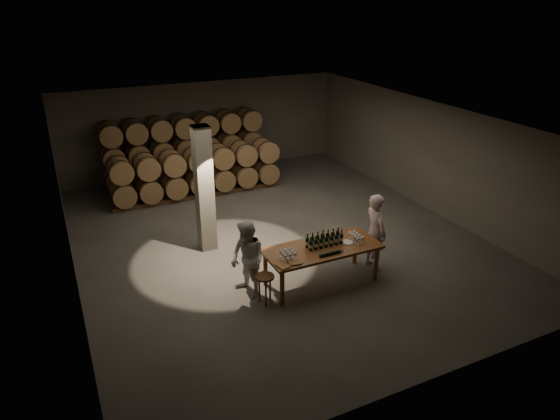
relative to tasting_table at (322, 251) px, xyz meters
name	(u,v)px	position (x,y,z in m)	size (l,w,h in m)	color
room	(204,190)	(-1.80, 2.70, 0.80)	(12.00, 12.00, 12.00)	#504E4B
tasting_table	(322,251)	(0.00, 0.00, 0.00)	(2.60, 1.10, 0.90)	brown
barrel_stack_back	(184,148)	(-0.96, 7.70, 0.40)	(5.48, 0.95, 2.31)	#55371D
barrel_stack_front	(197,171)	(-0.96, 6.30, 0.03)	(5.48, 0.95, 1.57)	#55371D
bottle_cluster	(324,240)	(0.09, 0.05, 0.23)	(0.87, 0.24, 0.35)	black
lying_bottles	(330,253)	(-0.02, -0.38, 0.14)	(0.59, 0.07, 0.07)	black
glass_cluster_left	(288,253)	(-0.90, -0.12, 0.23)	(0.31, 0.31, 0.18)	silver
glass_cluster_right	(356,236)	(0.85, -0.06, 0.23)	(0.20, 0.42, 0.18)	silver
plate	(347,242)	(0.62, -0.05, 0.11)	(0.26, 0.26, 0.02)	white
notebook_near	(294,263)	(-0.87, -0.37, 0.12)	(0.26, 0.21, 0.03)	#966236
notebook_corner	(283,266)	(-1.14, -0.37, 0.12)	(0.22, 0.29, 0.02)	#966236
pen	(301,264)	(-0.77, -0.45, 0.11)	(0.01, 0.01, 0.14)	black
stool	(265,281)	(-1.47, -0.20, -0.25)	(0.40, 0.40, 0.66)	#55371D
person_man	(375,232)	(1.47, 0.09, 0.14)	(0.68, 0.45, 1.87)	silver
person_woman	(248,259)	(-1.66, 0.26, 0.06)	(0.84, 0.65, 1.72)	silver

